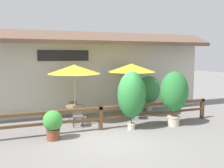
{
  "coord_description": "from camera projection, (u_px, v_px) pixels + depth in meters",
  "views": [
    {
      "loc": [
        -3.13,
        -8.32,
        3.05
      ],
      "look_at": [
        0.69,
        1.57,
        1.8
      ],
      "focal_mm": 40.0,
      "sensor_mm": 36.0,
      "label": 1
    }
  ],
  "objects": [
    {
      "name": "ground_plane",
      "position": [
        110.0,
        138.0,
        9.18
      ],
      "size": [
        60.0,
        60.0,
        0.0
      ],
      "primitive_type": "plane",
      "color": "slate"
    },
    {
      "name": "building_facade",
      "position": [
        81.0,
        72.0,
        12.73
      ],
      "size": [
        14.28,
        1.49,
        4.23
      ],
      "color": "#BCB7A8",
      "rests_on": "ground"
    },
    {
      "name": "patio_railing",
      "position": [
        101.0,
        113.0,
        10.07
      ],
      "size": [
        10.4,
        0.14,
        0.95
      ],
      "color": "brown",
      "rests_on": "ground"
    },
    {
      "name": "patio_umbrella_near",
      "position": [
        74.0,
        69.0,
        11.03
      ],
      "size": [
        2.33,
        2.33,
        2.64
      ],
      "color": "#B7B2A8",
      "rests_on": "ground"
    },
    {
      "name": "dining_table_near",
      "position": [
        75.0,
        109.0,
        11.24
      ],
      "size": [
        0.85,
        0.85,
        0.76
      ],
      "color": "olive",
      "rests_on": "ground"
    },
    {
      "name": "chair_near_streetside",
      "position": [
        78.0,
        115.0,
        10.6
      ],
      "size": [
        0.49,
        0.49,
        0.87
      ],
      "rotation": [
        0.0,
        0.0,
        -0.18
      ],
      "color": "#514C47",
      "rests_on": "ground"
    },
    {
      "name": "chair_near_wallside",
      "position": [
        72.0,
        108.0,
        11.91
      ],
      "size": [
        0.42,
        0.42,
        0.87
      ],
      "rotation": [
        0.0,
        0.0,
        3.15
      ],
      "color": "#514C47",
      "rests_on": "ground"
    },
    {
      "name": "patio_umbrella_middle",
      "position": [
        132.0,
        68.0,
        12.23
      ],
      "size": [
        2.33,
        2.33,
        2.64
      ],
      "color": "#B7B2A8",
      "rests_on": "ground"
    },
    {
      "name": "dining_table_middle",
      "position": [
        131.0,
        104.0,
        12.44
      ],
      "size": [
        0.85,
        0.85,
        0.76
      ],
      "color": "olive",
      "rests_on": "ground"
    },
    {
      "name": "chair_middle_streetside",
      "position": [
        137.0,
        109.0,
        11.84
      ],
      "size": [
        0.51,
        0.51,
        0.87
      ],
      "rotation": [
        0.0,
        0.0,
        -0.25
      ],
      "color": "#514C47",
      "rests_on": "ground"
    },
    {
      "name": "chair_middle_wallside",
      "position": [
        127.0,
        104.0,
        13.08
      ],
      "size": [
        0.42,
        0.42,
        0.87
      ],
      "rotation": [
        0.0,
        0.0,
        3.15
      ],
      "color": "#514C47",
      "rests_on": "ground"
    },
    {
      "name": "potted_plant_corner_fern",
      "position": [
        53.0,
        124.0,
        8.91
      ],
      "size": [
        0.7,
        0.63,
        1.08
      ],
      "color": "brown",
      "rests_on": "ground"
    },
    {
      "name": "potted_plant_tall_tropical",
      "position": [
        132.0,
        95.0,
        10.07
      ],
      "size": [
        1.17,
        1.05,
        2.39
      ],
      "color": "#B7AD99",
      "rests_on": "ground"
    },
    {
      "name": "potted_plant_broad_leaf",
      "position": [
        174.0,
        93.0,
        10.61
      ],
      "size": [
        1.23,
        1.1,
        2.35
      ],
      "color": "#B7AD99",
      "rests_on": "ground"
    },
    {
      "name": "potted_plant_entrance_palm",
      "position": [
        149.0,
        90.0,
        13.64
      ],
      "size": [
        1.22,
        1.1,
        1.89
      ],
      "color": "#B7AD99",
      "rests_on": "ground"
    }
  ]
}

